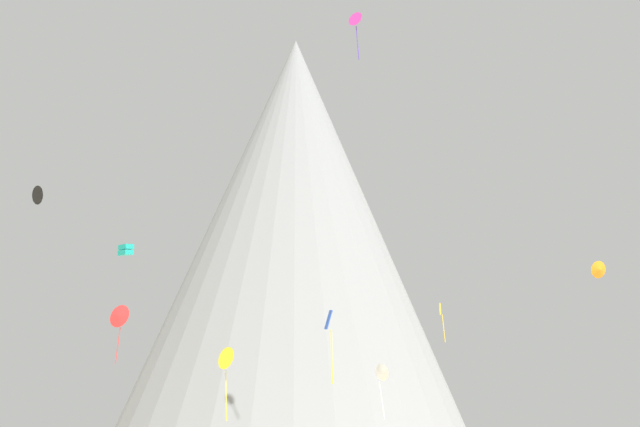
{
  "coord_description": "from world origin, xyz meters",
  "views": [
    {
      "loc": [
        7.6,
        -30.07,
        2.38
      ],
      "look_at": [
        2.28,
        45.15,
        24.42
      ],
      "focal_mm": 41.49,
      "sensor_mm": 36.0,
      "label": 1
    }
  ],
  "objects_px": {
    "kite_black_mid": "(39,195)",
    "kite_white_low": "(382,374)",
    "kite_yellow_low": "(227,360)",
    "kite_orange_low": "(599,270)",
    "kite_gold_low": "(441,314)",
    "kite_teal_mid": "(126,250)",
    "kite_red_mid": "(119,317)",
    "kite_magenta_high": "(356,21)",
    "rock_massif": "(284,241)",
    "kite_blue_low": "(330,332)"
  },
  "relations": [
    {
      "from": "rock_massif",
      "to": "kite_white_low",
      "type": "height_order",
      "value": "rock_massif"
    },
    {
      "from": "kite_orange_low",
      "to": "kite_black_mid",
      "type": "height_order",
      "value": "kite_black_mid"
    },
    {
      "from": "kite_orange_low",
      "to": "kite_gold_low",
      "type": "xyz_separation_m",
      "value": [
        -9.46,
        20.43,
        0.0
      ]
    },
    {
      "from": "kite_orange_low",
      "to": "kite_yellow_low",
      "type": "bearing_deg",
      "value": 133.99
    },
    {
      "from": "kite_red_mid",
      "to": "kite_teal_mid",
      "type": "xyz_separation_m",
      "value": [
        2.73,
        -7.28,
        5.55
      ]
    },
    {
      "from": "kite_teal_mid",
      "to": "kite_black_mid",
      "type": "relative_size",
      "value": 0.78
    },
    {
      "from": "kite_red_mid",
      "to": "kite_gold_low",
      "type": "xyz_separation_m",
      "value": [
        33.88,
        -3.87,
        -0.65
      ]
    },
    {
      "from": "kite_blue_low",
      "to": "kite_black_mid",
      "type": "bearing_deg",
      "value": 86.36
    },
    {
      "from": "kite_blue_low",
      "to": "kite_teal_mid",
      "type": "height_order",
      "value": "kite_teal_mid"
    },
    {
      "from": "kite_teal_mid",
      "to": "kite_white_low",
      "type": "distance_m",
      "value": 28.2
    },
    {
      "from": "kite_orange_low",
      "to": "kite_teal_mid",
      "type": "bearing_deg",
      "value": 133.67
    },
    {
      "from": "kite_teal_mid",
      "to": "kite_white_low",
      "type": "relative_size",
      "value": 0.29
    },
    {
      "from": "kite_blue_low",
      "to": "kite_magenta_high",
      "type": "xyz_separation_m",
      "value": [
        2.19,
        7.28,
        29.97
      ]
    },
    {
      "from": "kite_yellow_low",
      "to": "kite_white_low",
      "type": "xyz_separation_m",
      "value": [
        13.61,
        9.68,
        -0.59
      ]
    },
    {
      "from": "kite_red_mid",
      "to": "kite_magenta_high",
      "type": "distance_m",
      "value": 39.63
    },
    {
      "from": "rock_massif",
      "to": "kite_blue_low",
      "type": "distance_m",
      "value": 51.61
    },
    {
      "from": "kite_red_mid",
      "to": "kite_magenta_high",
      "type": "relative_size",
      "value": 1.29
    },
    {
      "from": "kite_red_mid",
      "to": "kite_white_low",
      "type": "height_order",
      "value": "kite_red_mid"
    },
    {
      "from": "kite_blue_low",
      "to": "kite_white_low",
      "type": "relative_size",
      "value": 1.01
    },
    {
      "from": "kite_black_mid",
      "to": "kite_white_low",
      "type": "distance_m",
      "value": 38.65
    },
    {
      "from": "kite_blue_low",
      "to": "kite_white_low",
      "type": "distance_m",
      "value": 20.93
    },
    {
      "from": "kite_gold_low",
      "to": "kite_white_low",
      "type": "height_order",
      "value": "kite_gold_low"
    },
    {
      "from": "kite_white_low",
      "to": "kite_red_mid",
      "type": "bearing_deg",
      "value": -141.15
    },
    {
      "from": "kite_teal_mid",
      "to": "kite_magenta_high",
      "type": "distance_m",
      "value": 31.75
    },
    {
      "from": "rock_massif",
      "to": "kite_blue_low",
      "type": "relative_size",
      "value": 11.06
    },
    {
      "from": "kite_magenta_high",
      "to": "rock_massif",
      "type": "bearing_deg",
      "value": -45.09
    },
    {
      "from": "kite_yellow_low",
      "to": "kite_black_mid",
      "type": "height_order",
      "value": "kite_black_mid"
    },
    {
      "from": "kite_blue_low",
      "to": "kite_gold_low",
      "type": "bearing_deg",
      "value": -5.51
    },
    {
      "from": "rock_massif",
      "to": "kite_blue_low",
      "type": "xyz_separation_m",
      "value": [
        9.18,
        -47.15,
        -18.89
      ]
    },
    {
      "from": "kite_teal_mid",
      "to": "kite_red_mid",
      "type": "bearing_deg",
      "value": 140.21
    },
    {
      "from": "kite_white_low",
      "to": "rock_massif",
      "type": "bearing_deg",
      "value": 160.45
    },
    {
      "from": "kite_orange_low",
      "to": "kite_blue_low",
      "type": "xyz_separation_m",
      "value": [
        -19.4,
        1.19,
        -4.08
      ]
    },
    {
      "from": "kite_teal_mid",
      "to": "kite_orange_low",
      "type": "bearing_deg",
      "value": 6.92
    },
    {
      "from": "kite_gold_low",
      "to": "kite_teal_mid",
      "type": "distance_m",
      "value": 31.95
    },
    {
      "from": "kite_red_mid",
      "to": "kite_teal_mid",
      "type": "bearing_deg",
      "value": -49.57
    },
    {
      "from": "kite_teal_mid",
      "to": "kite_gold_low",
      "type": "bearing_deg",
      "value": 35.91
    },
    {
      "from": "kite_gold_low",
      "to": "kite_black_mid",
      "type": "xyz_separation_m",
      "value": [
        -39.98,
        -4.95,
        11.65
      ]
    },
    {
      "from": "kite_red_mid",
      "to": "kite_gold_low",
      "type": "relative_size",
      "value": 1.62
    },
    {
      "from": "kite_red_mid",
      "to": "kite_gold_low",
      "type": "distance_m",
      "value": 34.11
    },
    {
      "from": "kite_yellow_low",
      "to": "kite_white_low",
      "type": "bearing_deg",
      "value": -106.09
    },
    {
      "from": "kite_orange_low",
      "to": "kite_gold_low",
      "type": "bearing_deg",
      "value": 91.25
    },
    {
      "from": "kite_red_mid",
      "to": "kite_teal_mid",
      "type": "relative_size",
      "value": 4.04
    },
    {
      "from": "kite_teal_mid",
      "to": "kite_black_mid",
      "type": "xyz_separation_m",
      "value": [
        -8.83,
        -1.54,
        5.44
      ]
    },
    {
      "from": "kite_blue_low",
      "to": "kite_magenta_high",
      "type": "relative_size",
      "value": 1.09
    },
    {
      "from": "rock_massif",
      "to": "kite_magenta_high",
      "type": "bearing_deg",
      "value": -74.08
    },
    {
      "from": "kite_red_mid",
      "to": "kite_yellow_low",
      "type": "xyz_separation_m",
      "value": [
        14.27,
        -12.31,
        -5.73
      ]
    },
    {
      "from": "rock_massif",
      "to": "kite_red_mid",
      "type": "height_order",
      "value": "rock_massif"
    },
    {
      "from": "kite_orange_low",
      "to": "kite_blue_low",
      "type": "height_order",
      "value": "kite_orange_low"
    },
    {
      "from": "kite_black_mid",
      "to": "kite_magenta_high",
      "type": "xyz_separation_m",
      "value": [
        32.23,
        -7.01,
        14.24
      ]
    },
    {
      "from": "kite_gold_low",
      "to": "kite_yellow_low",
      "type": "height_order",
      "value": "kite_gold_low"
    }
  ]
}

